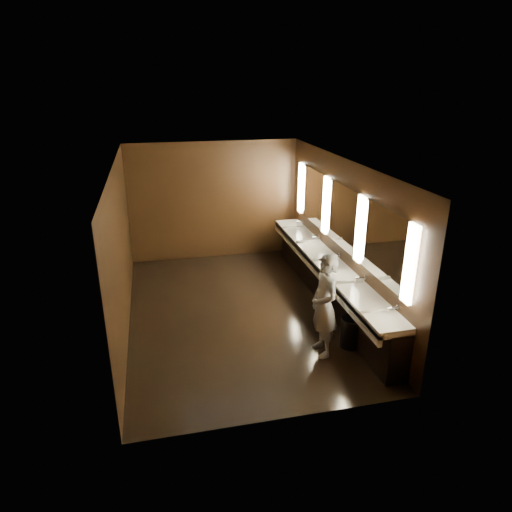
# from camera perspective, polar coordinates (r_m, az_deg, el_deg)

# --- Properties ---
(floor) EXTENTS (6.00, 6.00, 0.00)m
(floor) POSITION_cam_1_polar(r_m,az_deg,el_deg) (8.72, -2.26, -6.96)
(floor) COLOR black
(floor) RESTS_ON ground
(ceiling) EXTENTS (4.00, 6.00, 0.02)m
(ceiling) POSITION_cam_1_polar(r_m,az_deg,el_deg) (7.79, -2.56, 11.50)
(ceiling) COLOR #2D2D2B
(ceiling) RESTS_ON wall_back
(wall_back) EXTENTS (4.00, 0.02, 2.80)m
(wall_back) POSITION_cam_1_polar(r_m,az_deg,el_deg) (10.99, -5.30, 6.85)
(wall_back) COLOR black
(wall_back) RESTS_ON floor
(wall_front) EXTENTS (4.00, 0.02, 2.80)m
(wall_front) POSITION_cam_1_polar(r_m,az_deg,el_deg) (5.48, 3.46, -8.54)
(wall_front) COLOR black
(wall_front) RESTS_ON floor
(wall_left) EXTENTS (0.02, 6.00, 2.80)m
(wall_left) POSITION_cam_1_polar(r_m,az_deg,el_deg) (8.05, -16.52, 0.62)
(wall_left) COLOR black
(wall_left) RESTS_ON floor
(wall_right) EXTENTS (0.02, 6.00, 2.80)m
(wall_right) POSITION_cam_1_polar(r_m,az_deg,el_deg) (8.71, 10.66, 2.70)
(wall_right) COLOR black
(wall_right) RESTS_ON floor
(sink_counter) EXTENTS (0.55, 5.40, 1.01)m
(sink_counter) POSITION_cam_1_polar(r_m,az_deg,el_deg) (8.96, 9.05, -2.87)
(sink_counter) COLOR black
(sink_counter) RESTS_ON floor
(mirror_band) EXTENTS (0.06, 5.03, 1.15)m
(mirror_band) POSITION_cam_1_polar(r_m,az_deg,el_deg) (8.60, 10.70, 4.90)
(mirror_band) COLOR #FAEDC1
(mirror_band) RESTS_ON wall_right
(person) EXTENTS (0.43, 0.64, 1.69)m
(person) POSITION_cam_1_polar(r_m,az_deg,el_deg) (7.18, 8.54, -6.13)
(person) COLOR #9BB9E7
(person) RESTS_ON floor
(trash_bin) EXTENTS (0.39, 0.39, 0.51)m
(trash_bin) POSITION_cam_1_polar(r_m,az_deg,el_deg) (7.71, 11.72, -9.30)
(trash_bin) COLOR black
(trash_bin) RESTS_ON floor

